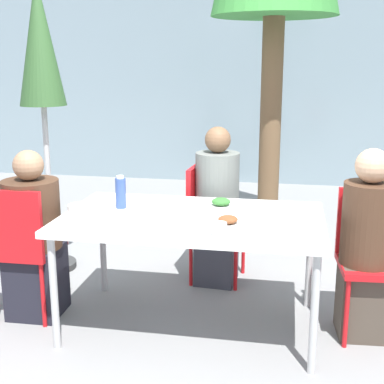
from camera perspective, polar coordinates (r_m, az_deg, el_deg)
The scene contains 15 objects.
ground_plane at distance 3.54m, azimuth 0.00°, elevation -14.00°, with size 24.00×24.00×0.00m, color gray.
building_facade at distance 7.47m, azimuth 6.21°, elevation 12.51°, with size 10.00×0.20×3.00m.
dining_table at distance 3.28m, azimuth 0.00°, elevation -3.39°, with size 1.59×0.95×0.73m.
chair_left at distance 3.59m, azimuth -17.80°, elevation -5.11°, with size 0.41×0.41×0.89m.
person_left at distance 3.64m, azimuth -16.52°, elevation -4.96°, with size 0.36×0.36×1.11m.
chair_right at distance 3.47m, azimuth 18.60°, elevation -5.85°, with size 0.43×0.43×0.89m.
person_right at distance 3.37m, azimuth 18.08°, elevation -5.83°, with size 0.31×0.31×1.17m.
chair_far at distance 4.06m, azimuth 1.73°, elevation -2.27°, with size 0.43×0.43×0.89m.
person_far at distance 3.99m, azimuth 2.69°, elevation -2.00°, with size 0.32×0.32×1.19m.
closed_umbrella at distance 4.27m, azimuth -15.86°, elevation 13.80°, with size 0.36×0.36×2.28m.
plate_0 at distance 3.07m, azimuth 3.85°, elevation -3.20°, with size 0.21×0.21×0.06m.
plate_1 at distance 3.45m, azimuth 3.12°, elevation -1.27°, with size 0.22×0.22×0.06m.
bottle at distance 3.45m, azimuth -7.62°, elevation -0.05°, with size 0.07×0.07×0.21m.
drinking_cup at distance 2.87m, azimuth 2.94°, elevation -4.04°, with size 0.08×0.08×0.08m.
salad_bowl at distance 3.38m, azimuth -11.69°, elevation -1.79°, with size 0.17×0.17×0.06m.
Camera 1 is at (0.57, -3.08, 1.64)m, focal length 50.00 mm.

